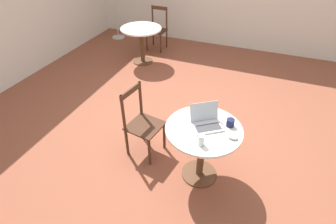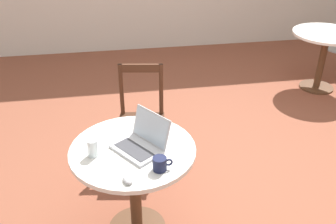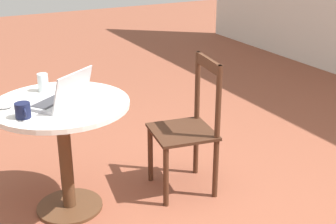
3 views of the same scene
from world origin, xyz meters
name	(u,v)px [view 3 (image 3 of 3)]	position (x,y,z in m)	size (l,w,h in m)	color
cafe_table_near	(63,127)	(-0.76, -0.51, 0.56)	(0.80, 0.80, 0.72)	#51331E
chair_near_back	(189,129)	(-0.63, 0.28, 0.44)	(0.45, 0.45, 0.90)	#472819
laptop	(61,98)	(-0.70, -0.52, 0.76)	(0.39, 0.40, 0.22)	#B7B7BC
mouse	(4,106)	(-0.81, -0.82, 0.74)	(0.06, 0.10, 0.03)	#B7B7BC
mug	(23,110)	(-0.62, -0.75, 0.76)	(0.12, 0.08, 0.08)	#141938
drinking_glass	(43,83)	(-1.00, -0.55, 0.78)	(0.07, 0.07, 0.11)	silver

